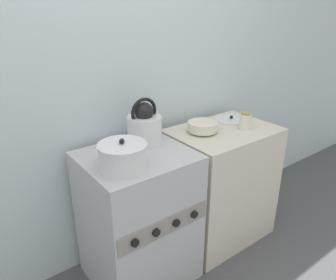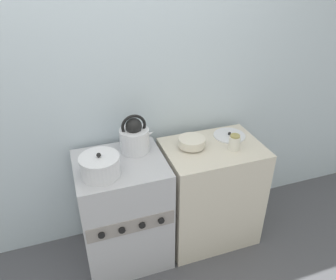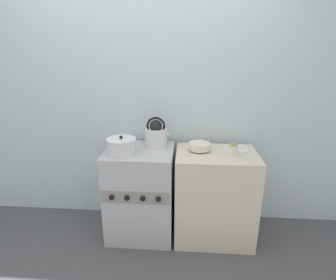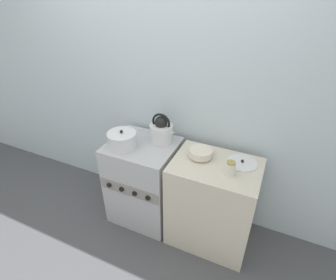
# 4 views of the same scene
# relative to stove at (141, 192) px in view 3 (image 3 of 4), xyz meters

# --- Properties ---
(ground_plane) EXTENTS (12.00, 12.00, 0.00)m
(ground_plane) POSITION_rel_stove_xyz_m (0.00, -0.27, -0.43)
(ground_plane) COLOR #4C4C51
(wall_back) EXTENTS (7.00, 0.06, 2.50)m
(wall_back) POSITION_rel_stove_xyz_m (0.00, 0.34, 0.82)
(wall_back) COLOR silver
(wall_back) RESTS_ON ground_plane
(stove) EXTENTS (0.60, 0.56, 0.85)m
(stove) POSITION_rel_stove_xyz_m (0.00, 0.00, 0.00)
(stove) COLOR #B2B2B7
(stove) RESTS_ON ground_plane
(counter) EXTENTS (0.71, 0.51, 0.84)m
(counter) POSITION_rel_stove_xyz_m (0.68, -0.01, -0.00)
(counter) COLOR beige
(counter) RESTS_ON ground_plane
(kettle) EXTENTS (0.25, 0.20, 0.28)m
(kettle) POSITION_rel_stove_xyz_m (0.14, 0.12, 0.53)
(kettle) COLOR silver
(kettle) RESTS_ON stove
(cooking_pot) EXTENTS (0.25, 0.25, 0.16)m
(cooking_pot) POSITION_rel_stove_xyz_m (-0.14, -0.10, 0.49)
(cooking_pot) COLOR silver
(cooking_pot) RESTS_ON stove
(enamel_bowl) EXTENTS (0.19, 0.19, 0.07)m
(enamel_bowl) POSITION_rel_stove_xyz_m (0.53, 0.04, 0.46)
(enamel_bowl) COLOR beige
(enamel_bowl) RESTS_ON counter
(storage_jar) EXTENTS (0.08, 0.08, 0.11)m
(storage_jar) POSITION_rel_stove_xyz_m (0.80, -0.09, 0.47)
(storage_jar) COLOR silver
(storage_jar) RESTS_ON counter
(loose_pot_lid) EXTENTS (0.24, 0.24, 0.03)m
(loose_pot_lid) POSITION_rel_stove_xyz_m (0.86, 0.09, 0.42)
(loose_pot_lid) COLOR silver
(loose_pot_lid) RESTS_ON counter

